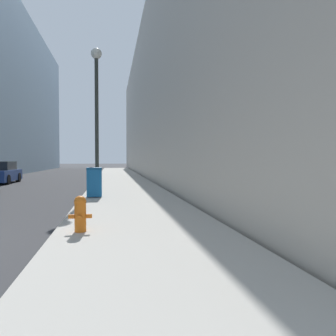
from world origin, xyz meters
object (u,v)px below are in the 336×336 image
parked_sedan_near (0,173)px  lamppost (97,103)px  trash_bin (94,182)px  fire_hydrant (80,213)px

parked_sedan_near → lamppost: bearing=-50.3°
trash_bin → lamppost: lamppost is taller
parked_sedan_near → trash_bin: bearing=-56.7°
fire_hydrant → trash_bin: (-0.03, 6.28, 0.20)m
fire_hydrant → lamppost: (-0.02, 8.37, 3.65)m
fire_hydrant → parked_sedan_near: (-6.73, 16.45, 0.14)m
fire_hydrant → parked_sedan_near: 17.77m
lamppost → fire_hydrant: bearing=-89.9°
fire_hydrant → parked_sedan_near: parked_sedan_near is taller
lamppost → trash_bin: bearing=-90.4°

